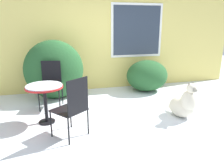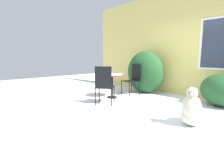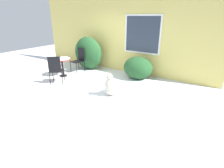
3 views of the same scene
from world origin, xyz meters
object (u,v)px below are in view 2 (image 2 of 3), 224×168
object	(u,v)px
patio_chair_near_table	(133,78)
patio_chair_far_side	(104,84)
patio_table	(112,78)
dog	(192,111)

from	to	relation	value
patio_chair_near_table	patio_chair_far_side	xyz separation A→B (m)	(0.34, -1.49, 0.00)
patio_chair_near_table	patio_chair_far_side	bearing A→B (deg)	-67.36
patio_chair_far_side	patio_table	bearing A→B (deg)	-94.85
patio_chair_near_table	patio_chair_far_side	distance (m)	1.53
patio_table	patio_chair_near_table	bearing A→B (deg)	83.21
patio_chair_far_side	patio_chair_near_table	bearing A→B (deg)	-115.23
patio_chair_near_table	patio_chair_far_side	world-z (taller)	same
patio_table	patio_chair_near_table	xyz separation A→B (m)	(0.10, 0.82, -0.07)
patio_table	patio_chair_near_table	size ratio (longest dim) A/B	0.72
patio_chair_near_table	dog	bearing A→B (deg)	-17.02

